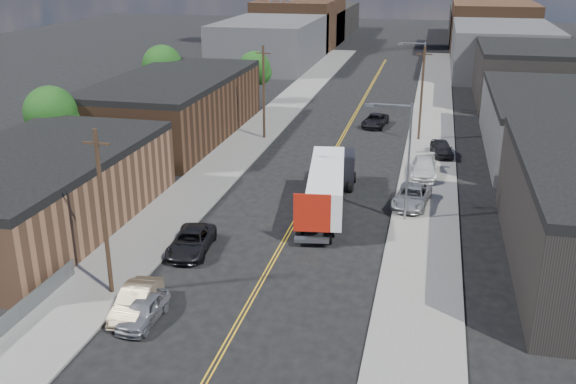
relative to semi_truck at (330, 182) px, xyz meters
The scene contains 30 objects.
ground 33.93m from the semi_truck, 93.50° to the left, with size 260.00×260.00×0.00m, color black.
centerline 19.03m from the semi_truck, 96.27° to the left, with size 0.32×120.00×0.01m, color gold.
sidewalk_left 22.17m from the semi_truck, 121.61° to the left, with size 5.00×140.00×0.15m, color slate.
sidewalk_right 20.32m from the semi_truck, 68.42° to the left, with size 5.00×140.00×0.15m, color slate.
warehouse_tan 21.69m from the semi_truck, 157.76° to the right, with size 12.00×22.00×5.60m.
warehouse_brown 26.84m from the semi_truck, 138.43° to the left, with size 12.00×26.00×6.60m.
industrial_right_b 28.11m from the semi_truck, 44.80° to the left, with size 14.00×24.00×6.10m.
industrial_right_c 49.97m from the semi_truck, 66.48° to the left, with size 14.00×22.00×7.60m.
skyline_left_a 72.27m from the semi_truck, 107.78° to the left, with size 16.00×30.00×8.00m, color #3C3C3E.
skyline_right_a 71.12m from the semi_truck, 75.39° to the left, with size 16.00×30.00×8.00m, color #3C3C3E.
skyline_left_b 96.40m from the semi_truck, 103.24° to the left, with size 16.00×26.00×10.00m, color #432B1B.
skyline_right_b 95.53m from the semi_truck, 79.18° to the left, with size 16.00×26.00×10.00m, color #432B1B.
skyline_left_c 115.92m from the semi_truck, 100.97° to the left, with size 16.00×40.00×7.00m, color black.
skyline_right_c 115.21m from the semi_truck, 81.04° to the left, with size 16.00×40.00×7.00m, color black.
streetlight_near 6.47m from the semi_truck, 12.30° to the right, with size 3.39×0.25×9.00m.
streetlight_far 34.39m from the semi_truck, 80.70° to the left, with size 3.39×0.25×9.00m.
utility_pole_left_near 19.41m from the semi_truck, 122.35° to the right, with size 1.60×0.26×10.00m.
utility_pole_left_far 21.62m from the semi_truck, 118.65° to the left, with size 1.60×0.26×10.00m.
utility_pole_right 22.83m from the semi_truck, 74.28° to the left, with size 1.60×0.26×10.00m.
tree_left_near 26.45m from the semi_truck, behind, with size 4.85×4.76×7.91m.
tree_left_mid 38.94m from the semi_truck, 132.09° to the left, with size 5.10×5.04×8.37m.
tree_left_far 39.28m from the semi_truck, 114.09° to the left, with size 4.35×4.20×6.97m.
semi_truck is the anchor object (origin of this frame).
car_left_a 20.02m from the semi_truck, 110.73° to the right, with size 1.68×4.17×1.42m, color #A9ABAE.
car_left_b 19.62m from the semi_truck, 113.65° to the right, with size 1.65×4.72×1.55m, color #8B775B.
car_left_c 12.56m from the semi_truck, 128.34° to the right, with size 2.48×5.38×1.49m, color black.
car_right_lot_a 6.68m from the semi_truck, 15.88° to the left, with size 2.53×5.48×1.52m, color #A4A7A9.
car_right_lot_b 11.70m from the semi_truck, 52.87° to the left, with size 2.21×5.44×1.58m, color silver.
car_right_lot_c 18.34m from the semi_truck, 62.11° to the left, with size 1.79×4.44×1.51m, color black.
car_ahead_truck 26.89m from the semi_truck, 87.92° to the left, with size 2.39×5.18×1.44m, color black.
Camera 1 is at (9.38, -20.26, 18.73)m, focal length 40.00 mm.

